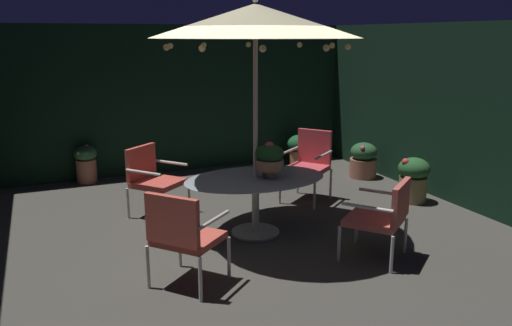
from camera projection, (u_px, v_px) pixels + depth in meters
name	position (u px, v px, depth m)	size (l,w,h in m)	color
ground_plane	(246.00, 239.00, 6.30)	(7.19, 7.55, 0.02)	#424039
hedge_backdrop_rear	(170.00, 99.00, 9.23)	(7.19, 0.30, 2.58)	black
hedge_backdrop_right	(472.00, 116.00, 7.28)	(0.30, 7.55, 2.58)	black
patio_dining_table	(255.00, 188.00, 6.31)	(1.77, 1.20, 0.73)	beige
patio_umbrella	(255.00, 21.00, 5.84)	(2.42, 2.42, 2.82)	beige
centerpiece_planter	(269.00, 158.00, 6.20)	(0.35, 0.35, 0.44)	tan
patio_chair_north	(309.00, 161.00, 7.65)	(0.85, 0.84, 1.03)	beige
patio_chair_northeast	(152.00, 176.00, 7.02)	(0.87, 0.86, 0.94)	beige
patio_chair_east	(182.00, 232.00, 4.93)	(0.84, 0.84, 0.98)	beige
patio_chair_southeast	(383.00, 214.00, 5.59)	(0.86, 0.86, 0.90)	silver
potted_plant_left_far	(300.00, 148.00, 9.83)	(0.47, 0.47, 0.56)	#AC6D46
potted_plant_back_left	(86.00, 163.00, 8.60)	(0.37, 0.37, 0.63)	#AC674D
potted_plant_left_near	(413.00, 178.00, 7.60)	(0.46, 0.46, 0.67)	olive
potted_plant_right_far	(363.00, 160.00, 8.92)	(0.46, 0.46, 0.61)	#A4634D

